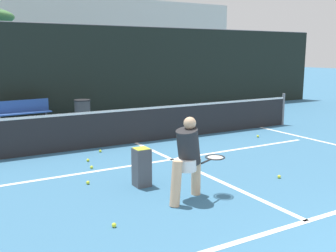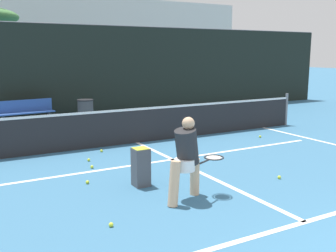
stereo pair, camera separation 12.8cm
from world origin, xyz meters
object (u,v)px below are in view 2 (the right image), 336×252
at_px(ball_hopper, 141,166).
at_px(courtside_bench, 26,111).
at_px(player_practicing, 186,157).
at_px(trash_bin, 86,111).

xyz_separation_m(ball_hopper, courtside_bench, (-0.78, 7.38, 0.11)).
bearing_deg(player_practicing, ball_hopper, 85.21).
bearing_deg(ball_hopper, courtside_bench, 96.04).
distance_m(player_practicing, ball_hopper, 1.11).
relative_size(player_practicing, ball_hopper, 1.95).
xyz_separation_m(player_practicing, courtside_bench, (-1.15, 8.36, -0.26)).
distance_m(ball_hopper, courtside_bench, 7.42).
bearing_deg(player_practicing, courtside_bench, 72.38).
relative_size(player_practicing, courtside_bench, 0.74).
xyz_separation_m(courtside_bench, trash_bin, (1.95, -0.33, -0.07)).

